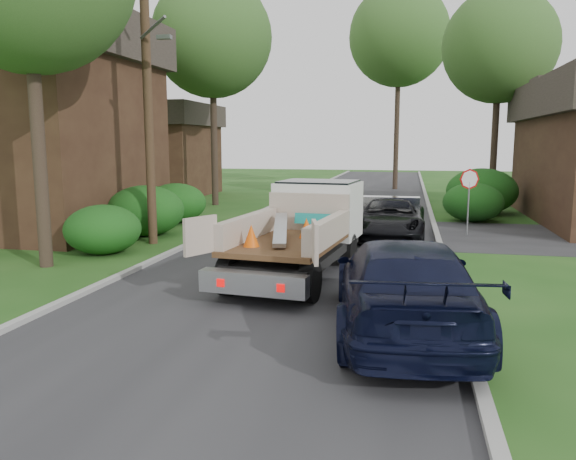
# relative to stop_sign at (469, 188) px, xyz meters

# --- Properties ---
(ground) EXTENTS (120.00, 120.00, 0.00)m
(ground) POSITION_rel_stop_sign_xyz_m (-5.20, -9.00, -1.78)
(ground) COLOR #1D4B15
(ground) RESTS_ON ground
(road) EXTENTS (8.00, 90.00, 0.02)m
(road) POSITION_rel_stop_sign_xyz_m (-5.20, 1.00, -1.77)
(road) COLOR #28282B
(road) RESTS_ON ground
(curb_left) EXTENTS (0.20, 90.00, 0.12)m
(curb_left) POSITION_rel_stop_sign_xyz_m (-9.30, 1.00, -1.72)
(curb_left) COLOR #9E9E99
(curb_left) RESTS_ON ground
(curb_right) EXTENTS (0.20, 90.00, 0.12)m
(curb_right) POSITION_rel_stop_sign_xyz_m (-1.10, 1.00, -1.72)
(curb_right) COLOR #9E9E99
(curb_right) RESTS_ON ground
(stop_sign) EXTENTS (0.71, 0.32, 2.48)m
(stop_sign) POSITION_rel_stop_sign_xyz_m (0.00, 0.00, 0.00)
(stop_sign) COLOR slate
(stop_sign) RESTS_ON ground
(utility_pole) EXTENTS (2.42, 1.25, 10.00)m
(utility_pole) POSITION_rel_stop_sign_xyz_m (-10.68, -4.02, 3.40)
(utility_pole) COLOR #382619
(utility_pole) RESTS_ON ground
(house_left_near) EXTENTS (9.72, 8.64, 8.40)m
(house_left_near) POSITION_rel_stop_sign_xyz_m (-17.20, -2.00, 2.50)
(house_left_near) COLOR #372016
(house_left_near) RESTS_ON ground
(house_left_far) EXTENTS (7.56, 7.56, 6.00)m
(house_left_far) POSITION_rel_stop_sign_xyz_m (-18.70, 13.00, 1.27)
(house_left_far) COLOR #372016
(house_left_far) RESTS_ON ground
(hedge_left_a) EXTENTS (2.34, 2.34, 1.53)m
(hedge_left_a) POSITION_rel_stop_sign_xyz_m (-11.40, -6.00, -1.01)
(hedge_left_a) COLOR #0F4413
(hedge_left_a) RESTS_ON ground
(hedge_left_b) EXTENTS (2.86, 2.86, 1.87)m
(hedge_left_b) POSITION_rel_stop_sign_xyz_m (-11.70, -2.50, -0.84)
(hedge_left_b) COLOR #0F4413
(hedge_left_b) RESTS_ON ground
(hedge_left_c) EXTENTS (2.60, 2.60, 1.70)m
(hedge_left_c) POSITION_rel_stop_sign_xyz_m (-12.00, 1.00, -0.93)
(hedge_left_c) COLOR #0F4413
(hedge_left_c) RESTS_ON ground
(hedge_right_a) EXTENTS (2.60, 2.60, 1.70)m
(hedge_right_a) POSITION_rel_stop_sign_xyz_m (0.60, 4.00, -0.93)
(hedge_right_a) COLOR #0F4413
(hedge_right_a) RESTS_ON ground
(hedge_right_b) EXTENTS (3.38, 3.38, 2.21)m
(hedge_right_b) POSITION_rel_stop_sign_xyz_m (1.30, 7.00, -0.67)
(hedge_right_b) COLOR #0F4413
(hedge_right_b) RESTS_ON ground
(tree_left_far) EXTENTS (6.40, 6.40, 12.20)m
(tree_left_far) POSITION_rel_stop_sign_xyz_m (-12.70, 8.00, 7.20)
(tree_left_far) COLOR #2D2119
(tree_left_far) RESTS_ON ground
(tree_right_far) EXTENTS (6.00, 6.00, 11.50)m
(tree_right_far) POSITION_rel_stop_sign_xyz_m (2.30, 11.00, 6.70)
(tree_right_far) COLOR #2D2119
(tree_right_far) RESTS_ON ground
(tree_left_back) EXTENTS (6.00, 6.00, 12.00)m
(tree_left_back) POSITION_rel_stop_sign_xyz_m (-19.20, 4.00, 7.20)
(tree_left_back) COLOR #2D2119
(tree_left_back) RESTS_ON ground
(tree_center_far) EXTENTS (7.20, 7.20, 14.60)m
(tree_center_far) POSITION_rel_stop_sign_xyz_m (-3.20, 21.00, 9.20)
(tree_center_far) COLOR #2D2119
(tree_center_far) RESTS_ON ground
(flatbed_truck) EXTENTS (3.23, 6.45, 2.35)m
(flatbed_truck) POSITION_rel_stop_sign_xyz_m (-4.81, -6.90, -0.50)
(flatbed_truck) COLOR black
(flatbed_truck) RESTS_ON ground
(black_pickup) EXTENTS (2.50, 5.29, 1.46)m
(black_pickup) POSITION_rel_stop_sign_xyz_m (-2.80, -1.33, -1.05)
(black_pickup) COLOR black
(black_pickup) RESTS_ON ground
(navy_suv) EXTENTS (3.04, 6.15, 1.72)m
(navy_suv) POSITION_rel_stop_sign_xyz_m (-2.19, -11.50, -0.92)
(navy_suv) COLOR black
(navy_suv) RESTS_ON ground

